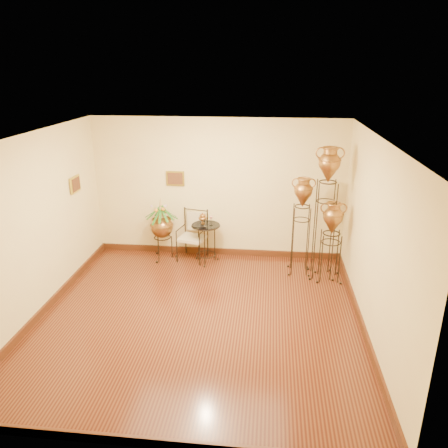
# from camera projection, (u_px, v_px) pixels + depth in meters

# --- Properties ---
(ground) EXTENTS (5.00, 5.00, 0.00)m
(ground) POSITION_uv_depth(u_px,v_px,m) (199.00, 318.00, 6.82)
(ground) COLOR #5C2D16
(ground) RESTS_ON ground
(room_shell) EXTENTS (5.02, 5.02, 2.81)m
(room_shell) POSITION_uv_depth(u_px,v_px,m) (196.00, 213.00, 6.23)
(room_shell) COLOR #F0E39B
(room_shell) RESTS_ON ground
(amphora_tall) EXTENTS (0.61, 0.61, 2.44)m
(amphora_tall) POSITION_uv_depth(u_px,v_px,m) (325.00, 212.00, 7.77)
(amphora_tall) COLOR black
(amphora_tall) RESTS_ON ground
(amphora_mid) EXTENTS (0.48, 0.48, 1.86)m
(amphora_mid) POSITION_uv_depth(u_px,v_px,m) (301.00, 226.00, 8.02)
(amphora_mid) COLOR black
(amphora_mid) RESTS_ON ground
(amphora_short) EXTENTS (0.51, 0.51, 1.49)m
(amphora_short) POSITION_uv_depth(u_px,v_px,m) (331.00, 241.00, 7.82)
(amphora_short) COLOR black
(amphora_short) RESTS_ON ground
(planter_urn) EXTENTS (0.91, 0.91, 1.32)m
(planter_urn) POSITION_uv_depth(u_px,v_px,m) (162.00, 224.00, 8.69)
(planter_urn) COLOR black
(planter_urn) RESTS_ON ground
(armchair) EXTENTS (0.66, 0.63, 1.00)m
(armchair) POSITION_uv_depth(u_px,v_px,m) (192.00, 236.00, 8.70)
(armchair) COLOR black
(armchair) RESTS_ON ground
(side_table) EXTENTS (0.63, 0.63, 1.01)m
(side_table) POSITION_uv_depth(u_px,v_px,m) (206.00, 243.00, 8.62)
(side_table) COLOR black
(side_table) RESTS_ON ground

